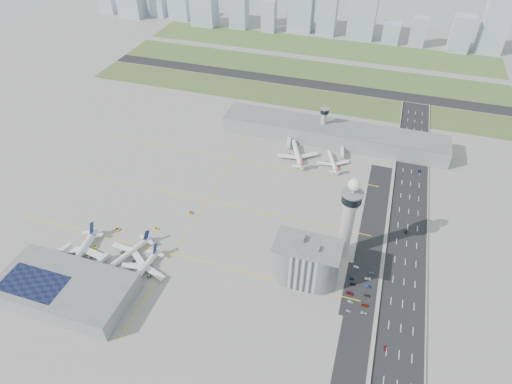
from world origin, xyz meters
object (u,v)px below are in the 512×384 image
(airplane_near_b, at_px, (128,251))
(airplane_near_c, at_px, (142,268))
(car_lot_7, at_px, (365,305))
(car_hw_2, at_px, (420,172))
(airplane_far_a, at_px, (297,151))
(secondary_tower, at_px, (324,121))
(jet_bridge_near_1, at_px, (93,269))
(tug_4, at_px, (300,157))
(tug_3, at_px, (191,213))
(car_lot_9, at_px, (368,286))
(jet_bridge_far_1, at_px, (342,149))
(jet_bridge_far_0, at_px, (289,140))
(car_lot_4, at_px, (352,279))
(car_lot_5, at_px, (356,267))
(car_lot_3, at_px, (353,284))
(car_hw_4, at_px, (406,134))
(car_lot_2, at_px, (350,293))
(car_hw_0, at_px, (385,348))
(car_lot_11, at_px, (372,273))
(car_hw_1, at_px, (406,232))
(airplane_near_a, at_px, (79,251))
(car_lot_6, at_px, (364,313))
(admin_building, at_px, (306,262))
(car_lot_1, at_px, (351,302))
(car_lot_10, at_px, (368,279))
(car_lot_0, at_px, (348,311))
(tug_0, at_px, (95,247))
(jet_bridge_near_0, at_px, (55,259))
(control_tower, at_px, (349,215))
(tug_2, at_px, (156,229))
(airplane_far_b, at_px, (333,160))
(jet_bridge_near_2, at_px, (133,280))
(tug_5, at_px, (345,162))
(car_lot_8, at_px, (367,295))
(tug_1, at_px, (117,229))

(airplane_near_b, height_order, airplane_near_c, airplane_near_b)
(car_lot_7, height_order, car_hw_2, car_lot_7)
(car_lot_7, bearing_deg, airplane_far_a, 26.76)
(secondary_tower, relative_size, jet_bridge_near_1, 2.28)
(secondary_tower, distance_m, tug_4, 45.13)
(tug_3, xyz_separation_m, car_lot_9, (138.62, -29.59, -0.22))
(airplane_far_a, bearing_deg, jet_bridge_far_1, -83.21)
(jet_bridge_near_1, xyz_separation_m, car_lot_9, (175.78, 43.45, -2.22))
(jet_bridge_far_0, xyz_separation_m, car_lot_4, (79.96, -146.24, -2.26))
(jet_bridge_near_1, distance_m, car_lot_5, 176.19)
(car_lot_3, bearing_deg, tug_4, 19.81)
(car_lot_4, xyz_separation_m, car_hw_4, (25.27, 195.55, 0.03))
(tug_4, bearing_deg, car_lot_2, -106.87)
(secondary_tower, height_order, car_hw_0, secondary_tower)
(car_lot_11, bearing_deg, car_lot_4, 129.26)
(airplane_near_b, distance_m, car_lot_9, 162.72)
(car_lot_11, xyz_separation_m, car_hw_0, (13.14, -53.11, -0.02))
(car_lot_11, xyz_separation_m, car_hw_1, (20.11, 46.89, 0.03))
(airplane_near_a, bearing_deg, car_lot_6, 86.18)
(admin_building, relative_size, car_lot_1, 12.67)
(tug_4, relative_size, car_lot_10, 0.77)
(car_lot_0, bearing_deg, airplane_near_a, 92.92)
(car_lot_9, bearing_deg, tug_0, 101.02)
(tug_3, relative_size, car_lot_3, 0.77)
(car_lot_9, height_order, car_hw_0, car_lot_9)
(airplane_far_a, height_order, car_lot_10, airplane_far_a)
(admin_building, height_order, jet_bridge_near_0, admin_building)
(control_tower, bearing_deg, car_lot_6, -65.74)
(car_lot_11, bearing_deg, car_lot_5, 81.96)
(control_tower, bearing_deg, car_hw_2, 66.33)
(tug_2, xyz_separation_m, car_lot_5, (146.28, 8.34, -0.21))
(airplane_far_b, bearing_deg, jet_bridge_near_2, 127.64)
(jet_bridge_near_0, xyz_separation_m, car_lot_9, (205.78, 43.45, -2.22))
(tug_3, xyz_separation_m, car_hw_2, (167.51, 109.26, -0.23))
(admin_building, xyz_separation_m, car_lot_4, (29.96, 7.75, -14.72))
(airplane_far_b, bearing_deg, car_lot_1, 172.44)
(control_tower, distance_m, car_lot_4, 42.20)
(tug_3, height_order, car_hw_2, tug_3)
(car_lot_7, bearing_deg, tug_5, 11.47)
(airplane_far_b, xyz_separation_m, car_lot_8, (45.80, -134.70, -4.21))
(airplane_far_a, distance_m, airplane_far_b, 32.48)
(car_lot_8, xyz_separation_m, car_hw_1, (20.85, 66.30, -0.04))
(jet_bridge_near_0, bearing_deg, jet_bridge_far_0, -20.79)
(car_lot_9, bearing_deg, admin_building, 100.05)
(jet_bridge_far_1, relative_size, car_lot_7, 3.24)
(tug_1, height_order, car_hw_2, tug_1)
(secondary_tower, xyz_separation_m, airplane_far_a, (-15.05, -39.05, -12.58))
(secondary_tower, relative_size, jet_bridge_near_0, 2.28)
(admin_building, distance_m, jet_bridge_near_0, 170.00)
(car_hw_4, bearing_deg, car_lot_5, -103.18)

